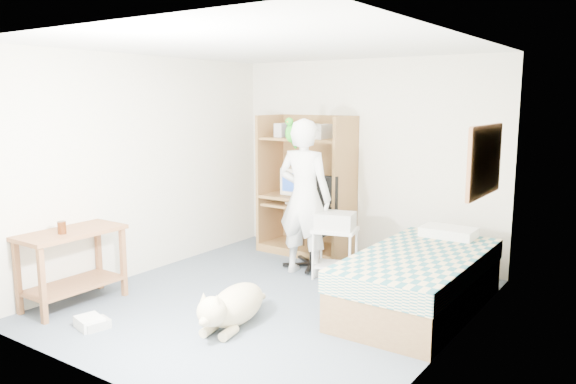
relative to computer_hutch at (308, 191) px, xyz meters
The scene contains 21 objects.
floor 2.05m from the computer_hutch, 68.06° to the right, with size 4.00×4.00×0.00m, color #4B5866.
wall_back 0.86m from the computer_hutch, 20.54° to the left, with size 3.60×0.02×2.50m, color silver.
wall_right 3.07m from the computer_hutch, 34.80° to the right, with size 0.02×4.00×2.50m, color silver.
wall_left 2.10m from the computer_hutch, 122.33° to the right, with size 0.02×4.00×2.50m, color silver.
ceiling 2.52m from the computer_hutch, 68.06° to the right, with size 3.60×4.00×0.02m, color white.
computer_hutch is the anchor object (origin of this frame).
bed 2.35m from the computer_hutch, 29.29° to the right, with size 1.02×2.02×0.66m.
side_desk 3.08m from the computer_hutch, 106.14° to the right, with size 0.50×1.00×0.75m.
corkboard 2.69m from the computer_hutch, 18.72° to the right, with size 0.04×0.94×0.66m.
office_chair 0.78m from the computer_hutch, 49.93° to the right, with size 0.61×0.61×1.08m.
person 0.93m from the computer_hutch, 59.65° to the right, with size 0.66×0.43×1.80m, color silver.
parrot 1.17m from the computer_hutch, 71.08° to the right, with size 0.13×0.23×0.36m.
dog 2.64m from the computer_hutch, 72.32° to the right, with size 0.50×1.13×0.42m.
printer_cart 1.20m from the computer_hutch, 41.14° to the right, with size 0.56×0.50×0.57m.
printer 1.12m from the computer_hutch, 41.14° to the right, with size 0.42×0.32×0.18m, color #BCBCB7.
crt_monitor 0.18m from the computer_hutch, behind, with size 0.38×0.40×0.35m.
keyboard 0.22m from the computer_hutch, 83.52° to the right, with size 0.45×0.16×0.03m, color beige.
pencil_cup 0.37m from the computer_hutch, 13.90° to the right, with size 0.08×0.08×0.12m, color gold.
drink_glass 3.16m from the computer_hutch, 104.66° to the right, with size 0.08×0.08×0.12m, color #401C0A.
floor_box_a 3.31m from the computer_hutch, 94.19° to the right, with size 0.25×0.20×0.10m, color white.
floor_box_b 3.29m from the computer_hutch, 93.22° to the right, with size 0.18×0.22×0.08m, color #B1B1AC.
Camera 1 is at (3.20, -4.36, 2.02)m, focal length 35.00 mm.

